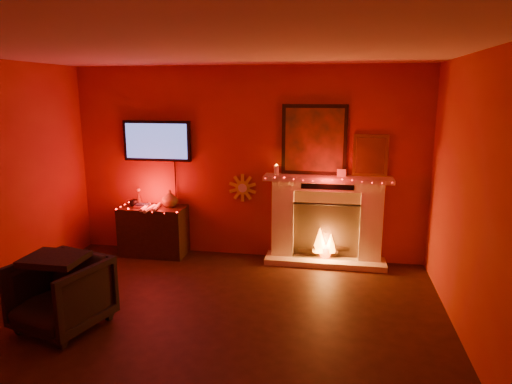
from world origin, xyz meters
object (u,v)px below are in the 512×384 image
console_table (154,229)px  armchair (61,294)px  fireplace (326,212)px  tv (157,141)px  sunburst_clock (243,188)px

console_table → armchair: 2.20m
fireplace → armchair: size_ratio=2.74×
fireplace → tv: (-2.44, 0.06, 0.92)m
fireplace → sunburst_clock: 1.23m
sunburst_clock → armchair: sunburst_clock is taller
sunburst_clock → console_table: size_ratio=0.42×
tv → armchair: tv is taller
console_table → fireplace: bearing=3.0°
console_table → sunburst_clock: bearing=9.7°
sunburst_clock → armchair: size_ratio=0.50×
fireplace → console_table: size_ratio=2.27×
console_table → armchair: console_table is taller
fireplace → armchair: bearing=-137.5°
fireplace → sunburst_clock: size_ratio=5.45×
tv → sunburst_clock: bearing=1.2°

